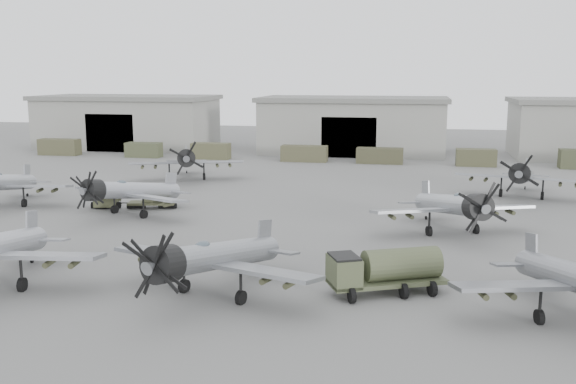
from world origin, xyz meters
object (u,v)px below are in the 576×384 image
(fuel_tanker, at_px, (385,268))
(ground_crew, at_px, (120,196))
(aircraft_far_0, at_px, (186,160))
(aircraft_near_1, at_px, (210,258))
(aircraft_mid_0, at_px, (2,183))
(aircraft_mid_1, at_px, (127,191))
(aircraft_mid_2, at_px, (454,206))
(tug_trailer, at_px, (123,202))
(aircraft_far_1, at_px, (522,175))

(fuel_tanker, height_order, ground_crew, fuel_tanker)
(aircraft_far_0, distance_m, ground_crew, 14.48)
(aircraft_far_0, bearing_deg, aircraft_near_1, -88.43)
(aircraft_mid_0, relative_size, aircraft_far_0, 0.96)
(aircraft_mid_1, bearing_deg, aircraft_far_0, 117.06)
(aircraft_mid_2, xyz_separation_m, fuel_tanker, (-4.52, -14.48, -0.86))
(fuel_tanker, relative_size, tug_trailer, 0.92)
(aircraft_mid_2, distance_m, fuel_tanker, 15.20)
(fuel_tanker, bearing_deg, aircraft_far_0, 100.44)
(aircraft_mid_2, height_order, ground_crew, aircraft_mid_2)
(fuel_tanker, xyz_separation_m, ground_crew, (-26.11, 20.66, -0.66))
(aircraft_near_1, distance_m, aircraft_mid_0, 33.40)
(aircraft_mid_2, bearing_deg, tug_trailer, 150.07)
(aircraft_mid_0, xyz_separation_m, aircraft_far_0, (11.53, 17.76, 0.14))
(aircraft_near_1, xyz_separation_m, aircraft_mid_0, (-26.72, 20.04, -0.06))
(aircraft_mid_1, xyz_separation_m, ground_crew, (-3.04, 4.76, -1.40))
(aircraft_mid_1, xyz_separation_m, tug_trailer, (-1.82, 2.95, -1.65))
(aircraft_far_0, bearing_deg, aircraft_far_1, -26.31)
(aircraft_mid_2, height_order, tug_trailer, aircraft_mid_2)
(aircraft_mid_0, relative_size, fuel_tanker, 1.81)
(fuel_tanker, bearing_deg, aircraft_mid_0, 129.83)
(aircraft_near_1, height_order, aircraft_far_1, aircraft_far_1)
(aircraft_mid_1, distance_m, fuel_tanker, 28.03)
(aircraft_mid_0, height_order, ground_crew, aircraft_mid_0)
(aircraft_near_1, relative_size, aircraft_mid_2, 1.01)
(fuel_tanker, bearing_deg, ground_crew, 116.95)
(tug_trailer, bearing_deg, aircraft_near_1, -65.32)
(aircraft_mid_0, relative_size, ground_crew, 7.78)
(aircraft_mid_2, xyz_separation_m, tug_trailer, (-29.41, 4.37, -1.77))
(aircraft_far_0, xyz_separation_m, fuel_tanker, (24.60, -34.98, -0.94))
(aircraft_mid_0, height_order, tug_trailer, aircraft_mid_0)
(aircraft_mid_1, xyz_separation_m, aircraft_far_0, (-1.54, 19.08, 0.21))
(aircraft_mid_1, xyz_separation_m, aircraft_far_1, (35.04, 15.24, 0.16))
(aircraft_near_1, distance_m, tug_trailer, 26.70)
(aircraft_far_0, relative_size, tug_trailer, 1.75)
(tug_trailer, xyz_separation_m, ground_crew, (-1.22, 1.81, 0.25))
(aircraft_far_1, bearing_deg, ground_crew, -151.96)
(fuel_tanker, relative_size, ground_crew, 4.29)
(aircraft_far_1, xyz_separation_m, fuel_tanker, (-11.97, -31.15, -0.90))
(aircraft_mid_1, bearing_deg, aircraft_near_1, -31.45)
(aircraft_mid_1, height_order, aircraft_far_1, aircraft_far_1)
(tug_trailer, relative_size, ground_crew, 4.66)
(aircraft_far_1, xyz_separation_m, ground_crew, (-38.08, -10.48, -1.56))
(aircraft_mid_1, bearing_deg, aircraft_mid_2, 19.50)
(aircraft_mid_1, relative_size, fuel_tanker, 1.72)
(fuel_tanker, bearing_deg, tug_trailer, 118.17)
(aircraft_mid_0, height_order, aircraft_far_1, aircraft_far_1)
(aircraft_near_1, height_order, aircraft_far_0, aircraft_far_0)
(aircraft_near_1, relative_size, tug_trailer, 1.70)
(ground_crew, bearing_deg, aircraft_far_0, -2.93)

